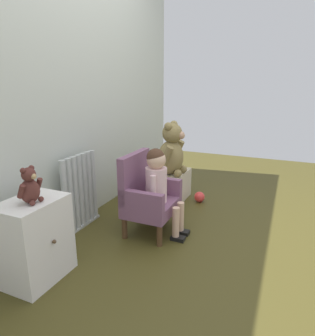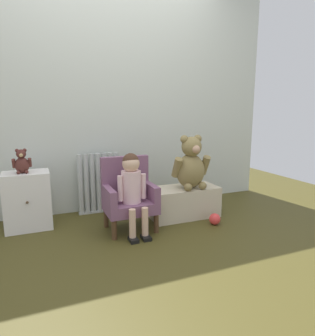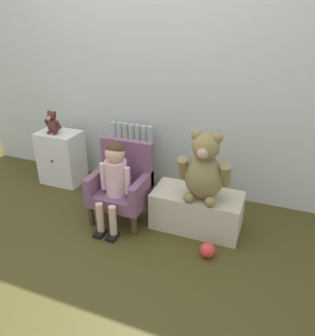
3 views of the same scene
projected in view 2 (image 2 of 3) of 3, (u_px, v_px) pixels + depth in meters
ground_plane at (143, 249)px, 2.34m from camera, size 6.00×6.00×0.00m
back_wall at (106, 97)px, 3.12m from camera, size 3.80×0.05×2.40m
radiator at (99, 183)px, 3.12m from camera, size 0.43×0.05×0.63m
small_dresser at (28, 200)px, 2.71m from camera, size 0.40×0.31×0.52m
child_armchair at (129, 195)px, 2.70m from camera, size 0.44×0.36×0.65m
child_figure at (132, 182)px, 2.57m from camera, size 0.25×0.35×0.70m
low_bench at (184, 202)px, 3.03m from camera, size 0.69×0.34×0.30m
large_teddy_bear at (191, 165)px, 2.93m from camera, size 0.38×0.27×0.53m
small_teddy_bear at (22, 162)px, 2.60m from camera, size 0.16×0.11×0.22m
toy_ball at (215, 219)px, 2.83m from camera, size 0.11×0.11×0.11m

